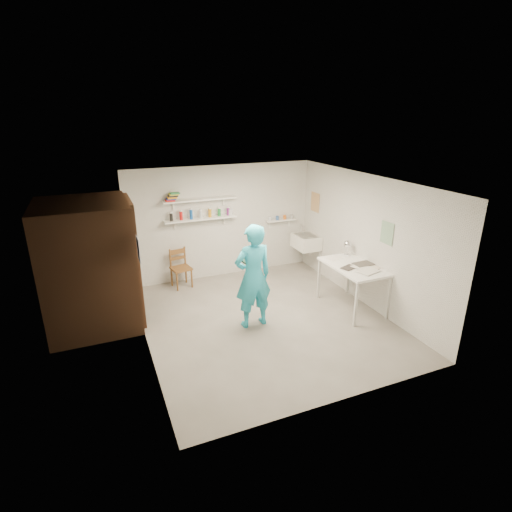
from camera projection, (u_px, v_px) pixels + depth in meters
name	position (u px, v px, depth m)	size (l,w,h in m)	color
floor	(265.00, 320.00, 6.96)	(4.00, 4.50, 0.02)	slate
ceiling	(266.00, 181.00, 6.13)	(4.00, 4.50, 0.02)	silver
wall_back	(222.00, 222.00, 8.51)	(4.00, 0.02, 2.40)	silver
wall_front	(345.00, 317.00, 4.59)	(4.00, 0.02, 2.40)	silver
wall_left	(140.00, 273.00, 5.82)	(0.02, 4.50, 2.40)	silver
wall_right	(366.00, 241.00, 7.28)	(0.02, 4.50, 2.40)	silver
doorway_recess	(134.00, 262.00, 6.80)	(0.02, 0.90, 2.00)	black
corridor_box	(89.00, 265.00, 6.53)	(1.40, 1.50, 2.10)	brown
door_lintel	(128.00, 201.00, 6.45)	(0.06, 1.05, 0.10)	brown
door_jamb_near	(139.00, 272.00, 6.38)	(0.06, 0.10, 2.00)	brown
door_jamb_far	(132.00, 253.00, 7.24)	(0.06, 0.10, 2.00)	brown
shelf_lower	(201.00, 219.00, 8.16)	(1.50, 0.22, 0.03)	white
shelf_upper	(200.00, 199.00, 8.02)	(1.50, 0.22, 0.03)	white
ledge_shelf	(281.00, 220.00, 8.95)	(0.70, 0.14, 0.03)	white
poster_left	(138.00, 249.00, 5.75)	(0.01, 0.28, 0.36)	#334C7F
poster_right_a	(315.00, 202.00, 8.71)	(0.01, 0.34, 0.42)	#995933
poster_right_b	(387.00, 233.00, 6.69)	(0.01, 0.30, 0.38)	#3F724C
belfast_sink	(306.00, 242.00, 8.83)	(0.48, 0.60, 0.30)	white
man	(253.00, 277.00, 6.51)	(0.65, 0.42, 1.77)	#29AFCD
wall_clock	(249.00, 255.00, 6.60)	(0.32, 0.32, 0.04)	#C8C688
wooden_chair	(181.00, 268.00, 8.13)	(0.38, 0.36, 0.81)	brown
work_table	(352.00, 287.00, 7.24)	(0.75, 1.26, 0.84)	white
desk_lamp	(348.00, 244.00, 7.53)	(0.16, 0.16, 0.16)	silver
spray_cans	(201.00, 214.00, 8.13)	(1.26, 0.06, 0.17)	black
book_stack	(172.00, 197.00, 7.79)	(0.28, 0.14, 0.17)	red
ledge_pots	(281.00, 218.00, 8.92)	(0.48, 0.07, 0.09)	silver
papers	(354.00, 265.00, 7.09)	(0.30, 0.22, 0.03)	silver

